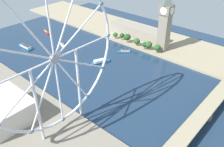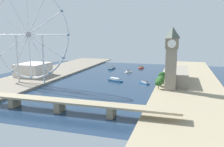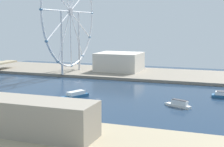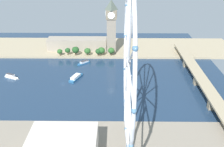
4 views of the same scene
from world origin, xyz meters
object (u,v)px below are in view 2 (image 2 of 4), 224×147
(riverside_hall, at_px, (33,70))
(tour_boat_3, at_px, (112,68))
(tour_boat_2, at_px, (128,72))
(river_bridge, at_px, (60,102))
(parliament_block, at_px, (180,76))
(tour_boat_1, at_px, (115,80))
(tour_boat_0, at_px, (141,67))
(clock_tower, at_px, (171,57))
(ferris_wheel, at_px, (29,35))
(tour_boat_4, at_px, (144,82))

(riverside_hall, bearing_deg, tour_boat_3, -128.19)
(tour_boat_2, bearing_deg, river_bridge, 20.80)
(parliament_block, bearing_deg, tour_boat_1, 6.38)
(tour_boat_0, xyz_separation_m, tour_boat_3, (58.79, 25.83, 0.12))
(riverside_hall, bearing_deg, clock_tower, 171.66)
(parliament_block, distance_m, tour_boat_1, 99.62)
(clock_tower, relative_size, tour_boat_2, 3.68)
(riverside_hall, bearing_deg, ferris_wheel, 122.22)
(parliament_block, xyz_separation_m, tour_boat_1, (98.49, 11.02, -10.07))
(tour_boat_3, bearing_deg, riverside_hall, 141.48)
(river_bridge, bearing_deg, ferris_wheel, -43.09)
(parliament_block, bearing_deg, tour_boat_4, 16.92)
(parliament_block, relative_size, tour_boat_0, 4.34)
(ferris_wheel, relative_size, tour_boat_4, 7.29)
(riverside_hall, relative_size, river_bridge, 0.22)
(parliament_block, height_order, riverside_hall, riverside_hall)
(parliament_block, height_order, tour_boat_2, parliament_block)
(clock_tower, bearing_deg, tour_boat_3, -51.74)
(riverside_hall, bearing_deg, parliament_block, -174.97)
(river_bridge, height_order, tour_boat_3, river_bridge)
(clock_tower, bearing_deg, parliament_block, -102.03)
(tour_boat_2, xyz_separation_m, tour_boat_3, (43.60, -34.96, 0.00))
(tour_boat_2, relative_size, tour_boat_4, 1.19)
(clock_tower, bearing_deg, ferris_wheel, 4.45)
(parliament_block, distance_m, river_bridge, 198.22)
(tour_boat_0, relative_size, tour_boat_2, 0.99)
(river_bridge, height_order, tour_boat_0, river_bridge)
(parliament_block, height_order, tour_boat_3, parliament_block)
(clock_tower, bearing_deg, tour_boat_0, -69.70)
(tour_boat_1, xyz_separation_m, tour_boat_3, (41.93, -119.09, 0.04))
(tour_boat_1, distance_m, tour_boat_2, 84.15)
(riverside_hall, xyz_separation_m, tour_boat_4, (-191.04, -5.74, -11.80))
(ferris_wheel, relative_size, tour_boat_3, 3.95)
(clock_tower, distance_m, tour_boat_0, 206.07)
(clock_tower, xyz_separation_m, tour_boat_2, (85.09, -128.20, -43.05))
(parliament_block, bearing_deg, river_bridge, 55.84)
(ferris_wheel, bearing_deg, tour_boat_1, -152.13)
(river_bridge, bearing_deg, tour_boat_0, -95.68)
(tour_boat_0, height_order, tour_boat_2, tour_boat_2)
(tour_boat_1, distance_m, tour_boat_4, 47.54)
(parliament_block, distance_m, tour_boat_2, 121.74)
(tour_boat_1, xyz_separation_m, tour_boat_2, (-1.67, -84.13, 0.03))
(tour_boat_3, bearing_deg, tour_boat_0, -66.61)
(clock_tower, xyz_separation_m, ferris_wheel, (199.41, 15.52, 27.50))
(ferris_wheel, bearing_deg, parliament_block, -161.51)
(river_bridge, height_order, tour_boat_1, river_bridge)
(tour_boat_0, height_order, tour_boat_4, tour_boat_0)
(tour_boat_3, bearing_deg, ferris_wheel, 158.08)
(river_bridge, distance_m, tour_boat_0, 299.47)
(river_bridge, relative_size, tour_boat_0, 10.64)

